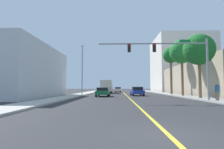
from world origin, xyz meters
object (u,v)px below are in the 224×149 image
at_px(street_lamp, 82,67).
at_px(pedestrian, 217,92).
at_px(car_gray, 118,89).
at_px(car_white, 118,89).
at_px(car_green, 103,92).
at_px(car_blue, 137,91).
at_px(delivery_truck, 107,86).
at_px(palm_near, 199,50).
at_px(palm_far, 171,56).
at_px(palm_mid, 182,52).
at_px(traffic_signal_mast, 172,55).

xyz_separation_m(street_lamp, pedestrian, (15.76, -13.48, -3.84)).
height_order(street_lamp, pedestrian, street_lamp).
xyz_separation_m(street_lamp, car_gray, (6.27, 27.30, -4.14)).
distance_m(car_white, pedestrian, 34.85).
xyz_separation_m(car_green, car_white, (2.27, 23.61, 0.01)).
distance_m(car_blue, delivery_truck, 13.75).
distance_m(palm_near, palm_far, 12.36).
bearing_deg(palm_near, car_white, 108.30).
xyz_separation_m(car_gray, pedestrian, (9.49, -40.78, 0.31)).
height_order(car_blue, car_white, car_blue).
height_order(car_gray, pedestrian, pedestrian).
relative_size(car_green, delivery_truck, 0.49).
distance_m(car_blue, pedestrian, 14.17).
relative_size(street_lamp, car_white, 2.18).
distance_m(palm_mid, car_blue, 9.35).
relative_size(street_lamp, car_gray, 1.97).
bearing_deg(palm_far, palm_near, -90.72).
bearing_deg(car_blue, palm_far, 26.01).
bearing_deg(car_gray, car_white, -89.70).
relative_size(palm_far, pedestrian, 5.11).
height_order(palm_mid, car_blue, palm_mid).
height_order(traffic_signal_mast, car_blue, traffic_signal_mast).
height_order(palm_near, car_blue, palm_near).
relative_size(palm_far, delivery_truck, 1.02).
height_order(traffic_signal_mast, palm_mid, palm_mid).
bearing_deg(car_gray, palm_near, -74.27).
bearing_deg(palm_mid, car_gray, 107.64).
xyz_separation_m(traffic_signal_mast, car_blue, (-2.34, 12.20, -3.99)).
bearing_deg(pedestrian, delivery_truck, 38.64).
bearing_deg(car_gray, delivery_truck, -98.74).
distance_m(palm_mid, car_green, 13.55).
bearing_deg(palm_near, pedestrian, -92.36).
height_order(palm_near, palm_far, palm_far).
distance_m(palm_far, pedestrian, 17.48).
distance_m(street_lamp, car_green, 6.71).
bearing_deg(delivery_truck, car_gray, 80.47).
relative_size(car_blue, car_gray, 0.91).
distance_m(street_lamp, palm_far, 16.50).
bearing_deg(street_lamp, car_white, 72.84).
xyz_separation_m(palm_near, car_blue, (-6.59, 8.58, -5.17)).
relative_size(traffic_signal_mast, palm_near, 1.44).
height_order(car_blue, pedestrian, pedestrian).
xyz_separation_m(traffic_signal_mast, car_green, (-7.77, 9.47, -4.01)).
distance_m(car_green, car_white, 23.72).
distance_m(street_lamp, car_white, 21.36).
bearing_deg(traffic_signal_mast, palm_mid, 66.13).
height_order(car_blue, car_gray, car_blue).
bearing_deg(car_green, palm_near, -24.29).
xyz_separation_m(street_lamp, car_green, (3.91, -3.58, -4.12)).
height_order(delivery_truck, pedestrian, delivery_truck).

